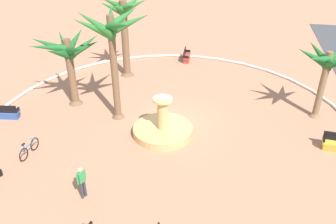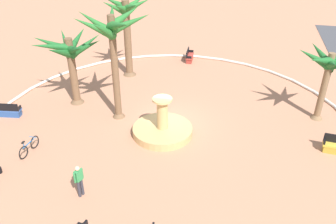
{
  "view_description": "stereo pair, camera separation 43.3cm",
  "coord_description": "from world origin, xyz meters",
  "px_view_note": "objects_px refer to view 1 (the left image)",
  "views": [
    {
      "loc": [
        18.04,
        3.45,
        11.61
      ],
      "look_at": [
        0.39,
        -0.05,
        1.0
      ],
      "focal_mm": 37.27,
      "sensor_mm": 36.0,
      "label": 1
    },
    {
      "loc": [
        17.95,
        3.88,
        11.61
      ],
      "look_at": [
        0.39,
        -0.05,
        1.0
      ],
      "focal_mm": 37.27,
      "sensor_mm": 36.0,
      "label": 2
    }
  ],
  "objects_px": {
    "palm_tree_mid_plaza": "(68,54)",
    "bench_southeast": "(7,113)",
    "palm_tree_far_side": "(327,65)",
    "bench_southwest": "(187,57)",
    "palm_tree_near_fountain": "(112,36)",
    "bicycle_red_frame": "(29,149)",
    "person_cyclist_photo": "(82,181)",
    "palm_tree_by_curb": "(124,21)",
    "fountain": "(163,129)"
  },
  "relations": [
    {
      "from": "fountain",
      "to": "palm_tree_near_fountain",
      "type": "height_order",
      "value": "palm_tree_near_fountain"
    },
    {
      "from": "fountain",
      "to": "palm_tree_far_side",
      "type": "height_order",
      "value": "palm_tree_far_side"
    },
    {
      "from": "palm_tree_near_fountain",
      "to": "bench_southwest",
      "type": "distance_m",
      "value": 11.74
    },
    {
      "from": "fountain",
      "to": "bench_southwest",
      "type": "relative_size",
      "value": 2.17
    },
    {
      "from": "palm_tree_far_side",
      "to": "person_cyclist_photo",
      "type": "relative_size",
      "value": 2.72
    },
    {
      "from": "palm_tree_near_fountain",
      "to": "bench_southeast",
      "type": "relative_size",
      "value": 4.11
    },
    {
      "from": "palm_tree_mid_plaza",
      "to": "palm_tree_far_side",
      "type": "height_order",
      "value": "palm_tree_mid_plaza"
    },
    {
      "from": "palm_tree_mid_plaza",
      "to": "person_cyclist_photo",
      "type": "bearing_deg",
      "value": 26.46
    },
    {
      "from": "palm_tree_by_curb",
      "to": "bench_southeast",
      "type": "xyz_separation_m",
      "value": [
        7.85,
        -5.55,
        -4.01
      ]
    },
    {
      "from": "palm_tree_near_fountain",
      "to": "bicycle_red_frame",
      "type": "height_order",
      "value": "palm_tree_near_fountain"
    },
    {
      "from": "palm_tree_by_curb",
      "to": "bench_southeast",
      "type": "height_order",
      "value": "palm_tree_by_curb"
    },
    {
      "from": "palm_tree_near_fountain",
      "to": "person_cyclist_photo",
      "type": "bearing_deg",
      "value": 5.54
    },
    {
      "from": "palm_tree_by_curb",
      "to": "person_cyclist_photo",
      "type": "relative_size",
      "value": 3.58
    },
    {
      "from": "palm_tree_by_curb",
      "to": "bench_southwest",
      "type": "xyz_separation_m",
      "value": [
        -3.91,
        4.19,
        -4.01
      ]
    },
    {
      "from": "palm_tree_by_curb",
      "to": "palm_tree_far_side",
      "type": "relative_size",
      "value": 1.31
    },
    {
      "from": "palm_tree_near_fountain",
      "to": "bench_southeast",
      "type": "xyz_separation_m",
      "value": [
        1.51,
        -6.89,
        -4.97
      ]
    },
    {
      "from": "person_cyclist_photo",
      "to": "palm_tree_mid_plaza",
      "type": "bearing_deg",
      "value": -153.54
    },
    {
      "from": "palm_tree_near_fountain",
      "to": "palm_tree_mid_plaza",
      "type": "distance_m",
      "value": 3.99
    },
    {
      "from": "bench_southwest",
      "to": "bicycle_red_frame",
      "type": "distance_m",
      "value": 16.23
    },
    {
      "from": "palm_tree_near_fountain",
      "to": "bench_southwest",
      "type": "bearing_deg",
      "value": 164.46
    },
    {
      "from": "fountain",
      "to": "palm_tree_mid_plaza",
      "type": "bearing_deg",
      "value": -110.47
    },
    {
      "from": "fountain",
      "to": "palm_tree_far_side",
      "type": "distance_m",
      "value": 10.42
    },
    {
      "from": "palm_tree_near_fountain",
      "to": "palm_tree_mid_plaza",
      "type": "height_order",
      "value": "palm_tree_near_fountain"
    },
    {
      "from": "palm_tree_by_curb",
      "to": "palm_tree_mid_plaza",
      "type": "relative_size",
      "value": 1.27
    },
    {
      "from": "bench_southwest",
      "to": "person_cyclist_photo",
      "type": "bearing_deg",
      "value": -7.08
    },
    {
      "from": "bench_southeast",
      "to": "person_cyclist_photo",
      "type": "relative_size",
      "value": 0.97
    },
    {
      "from": "fountain",
      "to": "bicycle_red_frame",
      "type": "bearing_deg",
      "value": -63.24
    },
    {
      "from": "palm_tree_mid_plaza",
      "to": "palm_tree_far_side",
      "type": "xyz_separation_m",
      "value": [
        -1.37,
        15.74,
        -0.02
      ]
    },
    {
      "from": "person_cyclist_photo",
      "to": "palm_tree_far_side",
      "type": "bearing_deg",
      "value": 129.58
    },
    {
      "from": "palm_tree_near_fountain",
      "to": "palm_tree_far_side",
      "type": "height_order",
      "value": "palm_tree_near_fountain"
    },
    {
      "from": "palm_tree_near_fountain",
      "to": "bench_southwest",
      "type": "xyz_separation_m",
      "value": [
        -10.25,
        2.85,
        -4.97
      ]
    },
    {
      "from": "palm_tree_mid_plaza",
      "to": "palm_tree_far_side",
      "type": "relative_size",
      "value": 1.04
    },
    {
      "from": "palm_tree_mid_plaza",
      "to": "bench_southeast",
      "type": "height_order",
      "value": "palm_tree_mid_plaza"
    },
    {
      "from": "fountain",
      "to": "palm_tree_mid_plaza",
      "type": "xyz_separation_m",
      "value": [
        -2.47,
        -6.62,
        3.25
      ]
    },
    {
      "from": "palm_tree_near_fountain",
      "to": "palm_tree_far_side",
      "type": "bearing_deg",
      "value": 101.43
    },
    {
      "from": "palm_tree_near_fountain",
      "to": "person_cyclist_photo",
      "type": "xyz_separation_m",
      "value": [
        7.13,
        0.69,
        -4.35
      ]
    },
    {
      "from": "fountain",
      "to": "palm_tree_by_curb",
      "type": "height_order",
      "value": "palm_tree_by_curb"
    },
    {
      "from": "palm_tree_mid_plaza",
      "to": "bench_southwest",
      "type": "relative_size",
      "value": 2.97
    },
    {
      "from": "palm_tree_by_curb",
      "to": "bench_southwest",
      "type": "relative_size",
      "value": 3.77
    },
    {
      "from": "fountain",
      "to": "palm_tree_far_side",
      "type": "xyz_separation_m",
      "value": [
        -3.84,
        9.13,
        3.23
      ]
    },
    {
      "from": "palm_tree_by_curb",
      "to": "bench_southeast",
      "type": "bearing_deg",
      "value": -35.26
    },
    {
      "from": "bench_southwest",
      "to": "bench_southeast",
      "type": "bearing_deg",
      "value": -39.63
    },
    {
      "from": "fountain",
      "to": "bicycle_red_frame",
      "type": "distance_m",
      "value": 7.45
    },
    {
      "from": "palm_tree_far_side",
      "to": "bench_southwest",
      "type": "distance_m",
      "value": 12.66
    },
    {
      "from": "palm_tree_near_fountain",
      "to": "bench_southeast",
      "type": "height_order",
      "value": "palm_tree_near_fountain"
    },
    {
      "from": "palm_tree_near_fountain",
      "to": "person_cyclist_photo",
      "type": "height_order",
      "value": "palm_tree_near_fountain"
    },
    {
      "from": "bench_southeast",
      "to": "person_cyclist_photo",
      "type": "bearing_deg",
      "value": 53.43
    },
    {
      "from": "palm_tree_by_curb",
      "to": "fountain",
      "type": "bearing_deg",
      "value": 30.57
    },
    {
      "from": "palm_tree_mid_plaza",
      "to": "bench_southeast",
      "type": "bearing_deg",
      "value": -52.83
    },
    {
      "from": "bench_southwest",
      "to": "person_cyclist_photo",
      "type": "relative_size",
      "value": 0.95
    }
  ]
}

